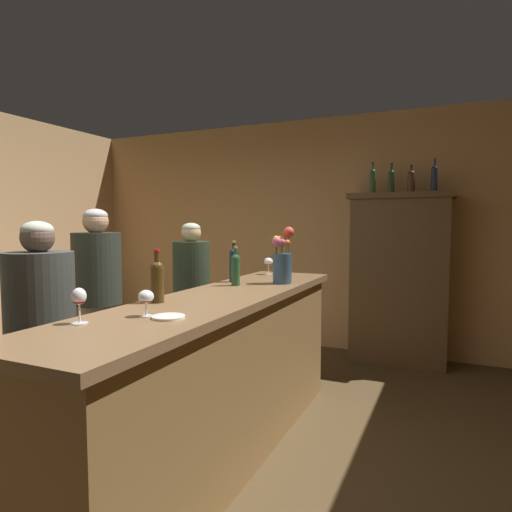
{
  "coord_description": "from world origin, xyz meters",
  "views": [
    {
      "loc": [
        1.9,
        -2.1,
        1.48
      ],
      "look_at": [
        0.81,
        0.31,
        1.29
      ],
      "focal_mm": 30.78,
      "sensor_mm": 36.0,
      "label": 1
    }
  ],
  "objects_px": {
    "bar_counter": "(218,377)",
    "wine_bottle_merlot": "(236,268)",
    "cheese_plate": "(168,317)",
    "display_bottle_left": "(373,180)",
    "display_cabinet": "(399,275)",
    "wine_glass_mid": "(79,299)",
    "wine_bottle_chardonnay": "(234,263)",
    "patron_in_navy": "(98,296)",
    "wine_glass_front": "(146,298)",
    "wine_glass_rear": "(268,262)",
    "patron_near_entrance": "(41,338)",
    "patron_redhead": "(192,298)",
    "display_bottle_center": "(411,180)",
    "flower_arrangement": "(282,259)",
    "display_bottle_midright": "(434,177)",
    "wine_bottle_pinot": "(157,279)",
    "display_bottle_midleft": "(391,180)"
  },
  "relations": [
    {
      "from": "bar_counter",
      "to": "display_bottle_center",
      "type": "xyz_separation_m",
      "value": [
        0.9,
        2.48,
        1.41
      ]
    },
    {
      "from": "wine_bottle_merlot",
      "to": "display_bottle_midright",
      "type": "height_order",
      "value": "display_bottle_midright"
    },
    {
      "from": "wine_glass_mid",
      "to": "patron_in_navy",
      "type": "bearing_deg",
      "value": 131.82
    },
    {
      "from": "cheese_plate",
      "to": "patron_redhead",
      "type": "distance_m",
      "value": 1.91
    },
    {
      "from": "bar_counter",
      "to": "patron_redhead",
      "type": "relative_size",
      "value": 1.88
    },
    {
      "from": "wine_glass_mid",
      "to": "wine_glass_rear",
      "type": "xyz_separation_m",
      "value": [
        0.03,
        2.1,
        -0.01
      ]
    },
    {
      "from": "bar_counter",
      "to": "wine_glass_mid",
      "type": "distance_m",
      "value": 1.12
    },
    {
      "from": "wine_bottle_pinot",
      "to": "patron_redhead",
      "type": "xyz_separation_m",
      "value": [
        -0.63,
        1.34,
        -0.36
      ]
    },
    {
      "from": "wine_glass_mid",
      "to": "display_bottle_center",
      "type": "height_order",
      "value": "display_bottle_center"
    },
    {
      "from": "wine_glass_rear",
      "to": "patron_in_navy",
      "type": "xyz_separation_m",
      "value": [
        -1.25,
        -0.75,
        -0.27
      ]
    },
    {
      "from": "cheese_plate",
      "to": "patron_near_entrance",
      "type": "height_order",
      "value": "patron_near_entrance"
    },
    {
      "from": "display_bottle_left",
      "to": "patron_redhead",
      "type": "bearing_deg",
      "value": -132.0
    },
    {
      "from": "wine_bottle_merlot",
      "to": "display_bottle_midleft",
      "type": "distance_m",
      "value": 2.32
    },
    {
      "from": "display_cabinet",
      "to": "wine_bottle_merlot",
      "type": "height_order",
      "value": "display_cabinet"
    },
    {
      "from": "wine_bottle_pinot",
      "to": "display_bottle_midright",
      "type": "height_order",
      "value": "display_bottle_midright"
    },
    {
      "from": "flower_arrangement",
      "to": "cheese_plate",
      "type": "distance_m",
      "value": 1.37
    },
    {
      "from": "flower_arrangement",
      "to": "display_bottle_midleft",
      "type": "bearing_deg",
      "value": 73.1
    },
    {
      "from": "patron_near_entrance",
      "to": "display_bottle_midright",
      "type": "bearing_deg",
      "value": 10.64
    },
    {
      "from": "display_bottle_center",
      "to": "patron_in_navy",
      "type": "distance_m",
      "value": 3.26
    },
    {
      "from": "bar_counter",
      "to": "cheese_plate",
      "type": "relative_size",
      "value": 18.0
    },
    {
      "from": "display_cabinet",
      "to": "wine_glass_mid",
      "type": "height_order",
      "value": "display_cabinet"
    },
    {
      "from": "wine_bottle_merlot",
      "to": "display_bottle_midleft",
      "type": "xyz_separation_m",
      "value": [
        0.81,
        2.03,
        0.77
      ]
    },
    {
      "from": "display_cabinet",
      "to": "wine_bottle_pinot",
      "type": "xyz_separation_m",
      "value": [
        -1.0,
        -2.82,
        0.24
      ]
    },
    {
      "from": "display_bottle_midleft",
      "to": "patron_near_entrance",
      "type": "bearing_deg",
      "value": -117.68
    },
    {
      "from": "display_bottle_center",
      "to": "display_bottle_midright",
      "type": "height_order",
      "value": "display_bottle_midright"
    },
    {
      "from": "wine_bottle_chardonnay",
      "to": "patron_in_navy",
      "type": "height_order",
      "value": "patron_in_navy"
    },
    {
      "from": "display_bottle_left",
      "to": "display_bottle_midright",
      "type": "bearing_deg",
      "value": -0.0
    },
    {
      "from": "bar_counter",
      "to": "wine_bottle_merlot",
      "type": "height_order",
      "value": "wine_bottle_merlot"
    },
    {
      "from": "wine_bottle_chardonnay",
      "to": "display_bottle_midleft",
      "type": "distance_m",
      "value": 2.21
    },
    {
      "from": "flower_arrangement",
      "to": "cheese_plate",
      "type": "bearing_deg",
      "value": -92.5
    },
    {
      "from": "wine_bottle_chardonnay",
      "to": "patron_in_navy",
      "type": "bearing_deg",
      "value": -171.38
    },
    {
      "from": "bar_counter",
      "to": "patron_near_entrance",
      "type": "distance_m",
      "value": 1.08
    },
    {
      "from": "cheese_plate",
      "to": "bar_counter",
      "type": "bearing_deg",
      "value": 98.94
    },
    {
      "from": "display_cabinet",
      "to": "display_bottle_left",
      "type": "height_order",
      "value": "display_bottle_left"
    },
    {
      "from": "bar_counter",
      "to": "wine_glass_front",
      "type": "bearing_deg",
      "value": -91.67
    },
    {
      "from": "cheese_plate",
      "to": "display_bottle_center",
      "type": "bearing_deg",
      "value": 75.72
    },
    {
      "from": "wine_bottle_pinot",
      "to": "display_bottle_midright",
      "type": "bearing_deg",
      "value": 64.92
    },
    {
      "from": "display_bottle_midright",
      "to": "bar_counter",
      "type": "bearing_deg",
      "value": -114.37
    },
    {
      "from": "display_cabinet",
      "to": "display_bottle_midright",
      "type": "xyz_separation_m",
      "value": [
        0.32,
        -0.0,
        1.01
      ]
    },
    {
      "from": "wine_bottle_merlot",
      "to": "flower_arrangement",
      "type": "height_order",
      "value": "flower_arrangement"
    },
    {
      "from": "patron_redhead",
      "to": "cheese_plate",
      "type": "bearing_deg",
      "value": -6.06
    },
    {
      "from": "patron_near_entrance",
      "to": "patron_redhead",
      "type": "xyz_separation_m",
      "value": [
        0.06,
        1.55,
        0.01
      ]
    },
    {
      "from": "wine_bottle_merlot",
      "to": "display_bottle_midleft",
      "type": "relative_size",
      "value": 0.9
    },
    {
      "from": "cheese_plate",
      "to": "display_bottle_left",
      "type": "height_order",
      "value": "display_bottle_left"
    },
    {
      "from": "wine_bottle_chardonnay",
      "to": "display_bottle_center",
      "type": "relative_size",
      "value": 1.09
    },
    {
      "from": "display_bottle_midright",
      "to": "patron_near_entrance",
      "type": "relative_size",
      "value": 0.23
    },
    {
      "from": "wine_bottle_chardonnay",
      "to": "flower_arrangement",
      "type": "relative_size",
      "value": 0.75
    },
    {
      "from": "wine_bottle_chardonnay",
      "to": "display_bottle_center",
      "type": "xyz_separation_m",
      "value": [
        1.11,
        1.86,
        0.75
      ]
    },
    {
      "from": "wine_bottle_merlot",
      "to": "wine_glass_mid",
      "type": "height_order",
      "value": "wine_bottle_merlot"
    },
    {
      "from": "wine_glass_mid",
      "to": "display_bottle_center",
      "type": "distance_m",
      "value": 3.65
    }
  ]
}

